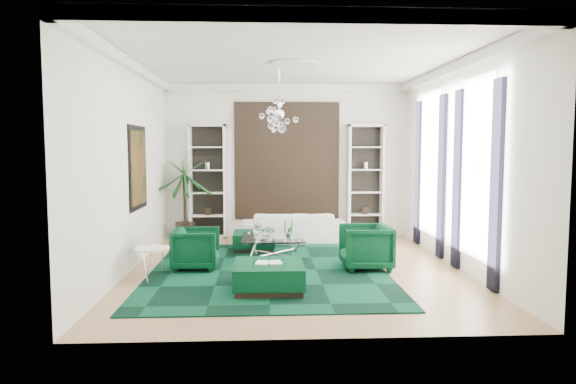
{
  "coord_description": "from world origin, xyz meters",
  "views": [
    {
      "loc": [
        -0.6,
        -9.3,
        2.24
      ],
      "look_at": [
        -0.12,
        0.5,
        1.38
      ],
      "focal_mm": 32.0,
      "sensor_mm": 36.0,
      "label": 1
    }
  ],
  "objects": [
    {
      "name": "palm",
      "position": [
        -2.48,
        3.07,
        1.3
      ],
      "size": [
        1.63,
        1.63,
        2.6
      ],
      "primitive_type": null,
      "color": "#17471B",
      "rests_on": "floor"
    },
    {
      "name": "coffee_table",
      "position": [
        -0.4,
        0.98,
        0.21
      ],
      "size": [
        1.23,
        1.23,
        0.42
      ],
      "primitive_type": null,
      "color": "white",
      "rests_on": "floor"
    },
    {
      "name": "table_plant",
      "position": [
        -0.09,
        0.72,
        0.54
      ],
      "size": [
        0.13,
        0.1,
        0.23
      ],
      "primitive_type": "imported",
      "color": "#17471B",
      "rests_on": "coffee_table"
    },
    {
      "name": "wall_front",
      "position": [
        0.0,
        -3.51,
        1.9
      ],
      "size": [
        6.0,
        0.02,
        3.8
      ],
      "primitive_type": "cube",
      "color": "white",
      "rests_on": "ground"
    },
    {
      "name": "armchair_left",
      "position": [
        -1.83,
        0.06,
        0.38
      ],
      "size": [
        0.83,
        0.81,
        0.76
      ],
      "primitive_type": "imported",
      "rotation": [
        0.0,
        0.0,
        1.57
      ],
      "color": "black",
      "rests_on": "floor"
    },
    {
      "name": "curtain_near_a",
      "position": [
        2.96,
        -1.68,
        1.65
      ],
      "size": [
        0.07,
        0.3,
        3.25
      ],
      "primitive_type": "cube",
      "color": "black",
      "rests_on": "floor"
    },
    {
      "name": "ceiling_medallion",
      "position": [
        0.0,
        0.3,
        3.77
      ],
      "size": [
        0.9,
        0.9,
        0.05
      ],
      "primitive_type": "cylinder",
      "color": "white",
      "rests_on": "ceiling"
    },
    {
      "name": "ottoman_side",
      "position": [
        -0.8,
        1.77,
        0.2
      ],
      "size": [
        0.89,
        0.89,
        0.39
      ],
      "primitive_type": "cube",
      "color": "black",
      "rests_on": "floor"
    },
    {
      "name": "tapestry",
      "position": [
        0.0,
        3.46,
        1.9
      ],
      "size": [
        2.5,
        0.06,
        2.8
      ],
      "primitive_type": "cube",
      "color": "black",
      "rests_on": "wall_back"
    },
    {
      "name": "wall_right",
      "position": [
        3.01,
        0.0,
        1.9
      ],
      "size": [
        0.02,
        7.0,
        3.8
      ],
      "primitive_type": "cube",
      "color": "white",
      "rests_on": "ground"
    },
    {
      "name": "crown_molding",
      "position": [
        0.0,
        0.0,
        3.7
      ],
      "size": [
        6.0,
        7.0,
        0.18
      ],
      "primitive_type": null,
      "color": "white",
      "rests_on": "ceiling"
    },
    {
      "name": "shelving_right",
      "position": [
        1.95,
        3.31,
        1.4
      ],
      "size": [
        0.9,
        0.38,
        2.8
      ],
      "primitive_type": null,
      "color": "white",
      "rests_on": "floor"
    },
    {
      "name": "shelving_left",
      "position": [
        -1.95,
        3.31,
        1.4
      ],
      "size": [
        0.9,
        0.38,
        2.8
      ],
      "primitive_type": null,
      "color": "white",
      "rests_on": "floor"
    },
    {
      "name": "window_near",
      "position": [
        2.99,
        -0.9,
        1.9
      ],
      "size": [
        0.03,
        1.1,
        2.9
      ],
      "primitive_type": "cube",
      "color": "white",
      "rests_on": "wall_right"
    },
    {
      "name": "painting",
      "position": [
        -2.97,
        0.6,
        1.85
      ],
      "size": [
        0.04,
        1.3,
        1.6
      ],
      "primitive_type": "cube",
      "color": "black",
      "rests_on": "wall_left"
    },
    {
      "name": "armchair_right",
      "position": [
        1.28,
        -0.1,
        0.41
      ],
      "size": [
        0.9,
        0.88,
        0.82
      ],
      "primitive_type": "imported",
      "rotation": [
        0.0,
        0.0,
        -1.57
      ],
      "color": "black",
      "rests_on": "floor"
    },
    {
      "name": "side_table",
      "position": [
        -2.46,
        -0.76,
        0.28
      ],
      "size": [
        0.58,
        0.58,
        0.55
      ],
      "primitive_type": "cylinder",
      "color": "white",
      "rests_on": "floor"
    },
    {
      "name": "ottoman_front",
      "position": [
        -0.51,
        -1.41,
        0.22
      ],
      "size": [
        1.08,
        1.08,
        0.43
      ],
      "primitive_type": "cube",
      "color": "black",
      "rests_on": "floor"
    },
    {
      "name": "curtain_far_b",
      "position": [
        2.96,
        2.28,
        1.65
      ],
      "size": [
        0.07,
        0.3,
        3.25
      ],
      "primitive_type": "cube",
      "color": "black",
      "rests_on": "floor"
    },
    {
      "name": "floor",
      "position": [
        0.0,
        0.0,
        -0.01
      ],
      "size": [
        6.0,
        7.0,
        0.02
      ],
      "primitive_type": "cube",
      "color": "tan",
      "rests_on": "ground"
    },
    {
      "name": "wall_back",
      "position": [
        0.0,
        3.51,
        1.9
      ],
      "size": [
        6.0,
        0.02,
        3.8
      ],
      "primitive_type": "cube",
      "color": "white",
      "rests_on": "ground"
    },
    {
      "name": "ceiling",
      "position": [
        0.0,
        0.0,
        3.81
      ],
      "size": [
        6.0,
        7.0,
        0.02
      ],
      "primitive_type": "cube",
      "color": "white",
      "rests_on": "ground"
    },
    {
      "name": "curtain_far_a",
      "position": [
        2.96,
        0.72,
        1.65
      ],
      "size": [
        0.07,
        0.3,
        3.25
      ],
      "primitive_type": "cube",
      "color": "black",
      "rests_on": "floor"
    },
    {
      "name": "book",
      "position": [
        -0.51,
        -1.41,
        0.45
      ],
      "size": [
        0.41,
        0.28,
        0.03
      ],
      "primitive_type": "cube",
      "color": "white",
      "rests_on": "ottoman_front"
    },
    {
      "name": "window_far",
      "position": [
        2.99,
        1.5,
        1.9
      ],
      "size": [
        0.03,
        1.1,
        2.9
      ],
      "primitive_type": "cube",
      "color": "white",
      "rests_on": "wall_right"
    },
    {
      "name": "wall_left",
      "position": [
        -3.01,
        0.0,
        1.9
      ],
      "size": [
        0.02,
        7.0,
        3.8
      ],
      "primitive_type": "cube",
      "color": "white",
      "rests_on": "ground"
    },
    {
      "name": "rug",
      "position": [
        -0.51,
        -0.16,
        0.01
      ],
      "size": [
        4.2,
        5.0,
        0.02
      ],
      "primitive_type": "cube",
      "color": "black",
      "rests_on": "floor"
    },
    {
      "name": "curtain_near_b",
      "position": [
        2.96,
        -0.12,
        1.65
      ],
      "size": [
        0.07,
        0.3,
        3.25
      ],
      "primitive_type": "cube",
      "color": "black",
      "rests_on": "floor"
    },
    {
      "name": "sofa",
      "position": [
        0.11,
        2.72,
        0.35
      ],
      "size": [
        2.4,
        0.94,
        0.7
      ],
      "primitive_type": "imported",
      "rotation": [
        0.0,
        0.0,
        3.14
      ],
      "color": "silver",
      "rests_on": "floor"
    },
    {
      "name": "chandelier",
      "position": [
        -0.28,
        0.46,
        2.85
      ],
      "size": [
        0.76,
        0.76,
        0.69
      ],
      "primitive_type": null,
      "color": "white",
      "rests_on": "ceiling"
    }
  ]
}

